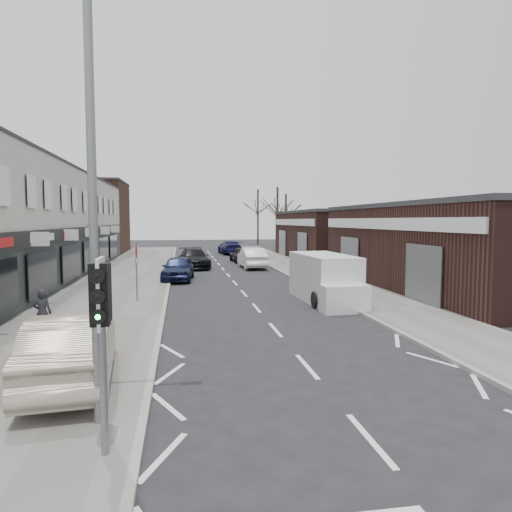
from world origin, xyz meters
name	(u,v)px	position (x,y,z in m)	size (l,w,h in m)	color
ground	(332,396)	(0.00, 0.00, 0.00)	(160.00, 160.00, 0.00)	black
pavement_left	(127,276)	(-6.75, 22.00, 0.06)	(5.50, 64.00, 0.12)	slate
pavement_right	(309,273)	(5.75, 22.00, 0.06)	(3.50, 64.00, 0.12)	slate
shop_terrace_left	(2,224)	(-13.50, 19.50, 3.55)	(8.00, 41.00, 7.10)	beige
brick_block_far	(89,218)	(-13.50, 45.00, 4.00)	(8.00, 10.00, 8.00)	#42261C
right_unit_near	(465,248)	(12.50, 14.00, 2.25)	(10.00, 18.00, 4.50)	#341B17
right_unit_far	(341,236)	(12.50, 34.00, 2.25)	(10.00, 16.00, 4.50)	#341B17
tree_far_a	(277,250)	(9.00, 48.00, 0.00)	(3.60, 3.60, 8.00)	#382D26
tree_far_b	(286,247)	(11.50, 54.00, 0.00)	(3.60, 3.60, 7.50)	#382D26
tree_far_c	(258,245)	(8.50, 60.00, 0.00)	(3.60, 3.60, 8.50)	#382D26
traffic_light	(101,310)	(-4.40, -2.02, 2.41)	(0.28, 0.60, 3.10)	slate
street_lamp	(102,172)	(-4.53, -0.80, 4.62)	(2.23, 0.22, 8.00)	slate
warning_sign	(137,255)	(-5.16, 12.00, 2.20)	(0.12, 0.80, 2.70)	slate
white_van	(325,279)	(3.40, 11.01, 1.04)	(2.18, 5.72, 2.20)	white
sedan_on_pavement	(72,348)	(-5.63, 1.44, 0.92)	(1.68, 4.83, 1.59)	#B2A18E
pedestrian	(42,313)	(-7.51, 5.81, 0.88)	(0.55, 0.36, 1.52)	black
parked_car_left_a	(178,268)	(-3.40, 19.81, 0.77)	(1.82, 4.51, 1.54)	#131B3C
parked_car_left_b	(194,258)	(-2.20, 27.07, 0.77)	(2.17, 5.33, 1.55)	black
parked_car_right_a	(252,258)	(2.34, 26.32, 0.79)	(1.68, 4.81, 1.58)	white
parked_car_right_b	(241,254)	(2.20, 31.68, 0.71)	(1.67, 4.14, 1.41)	black
parked_car_right_c	(230,247)	(2.20, 41.58, 0.76)	(2.13, 5.23, 1.52)	#14143E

